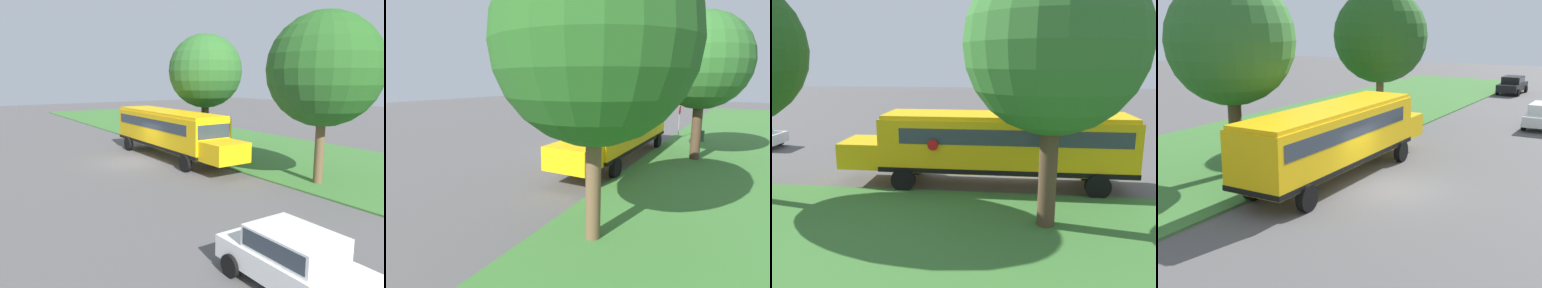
{
  "view_description": "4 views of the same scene",
  "coord_description": "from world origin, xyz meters",
  "views": [
    {
      "loc": [
        9.76,
        21.7,
        5.29
      ],
      "look_at": [
        -2.51,
        3.24,
        1.4
      ],
      "focal_mm": 35.0,
      "sensor_mm": 36.0,
      "label": 1
    },
    {
      "loc": [
        -9.45,
        17.41,
        4.75
      ],
      "look_at": [
        -1.84,
        4.02,
        1.49
      ],
      "focal_mm": 28.0,
      "sensor_mm": 36.0,
      "label": 2
    },
    {
      "loc": [
        -18.55,
        -0.15,
        5.32
      ],
      "look_at": [
        -1.1,
        1.85,
        1.44
      ],
      "focal_mm": 35.0,
      "sensor_mm": 36.0,
      "label": 3
    },
    {
      "loc": [
        8.98,
        -18.62,
        6.8
      ],
      "look_at": [
        -2.66,
        1.18,
        1.32
      ],
      "focal_mm": 50.0,
      "sensor_mm": 36.0,
      "label": 4
    }
  ],
  "objects": [
    {
      "name": "oak_tree_beside_bus",
      "position": [
        -6.76,
        -1.42,
        5.78
      ],
      "size": [
        5.49,
        5.49,
        8.59
      ],
      "color": "#4C3826",
      "rests_on": "ground"
    },
    {
      "name": "grass_verge",
      "position": [
        -10.0,
        0.0,
        0.04
      ],
      "size": [
        12.0,
        80.0,
        0.08
      ],
      "primitive_type": "cube",
      "color": "#3D7533",
      "rests_on": "ground"
    },
    {
      "name": "stop_sign",
      "position": [
        -4.6,
        -7.99,
        1.74
      ],
      "size": [
        0.08,
        0.68,
        2.74
      ],
      "color": "gray",
      "rests_on": "ground"
    },
    {
      "name": "school_bus",
      "position": [
        -2.76,
        0.16,
        1.92
      ],
      "size": [
        2.84,
        12.42,
        3.16
      ],
      "color": "yellow",
      "rests_on": "ground"
    },
    {
      "name": "ground_plane",
      "position": [
        0.0,
        0.0,
        0.0
      ],
      "size": [
        120.0,
        120.0,
        0.0
      ],
      "primitive_type": "plane",
      "color": "#565454"
    },
    {
      "name": "oak_tree_roadside_mid",
      "position": [
        -5.68,
        9.93,
        5.75
      ],
      "size": [
        5.55,
        5.55,
        8.5
      ],
      "color": "brown",
      "rests_on": "ground"
    },
    {
      "name": "trash_bin",
      "position": [
        -6.38,
        -7.58,
        0.45
      ],
      "size": [
        0.56,
        0.56,
        0.9
      ],
      "primitive_type": "cylinder",
      "color": "#2D4C33",
      "rests_on": "ground"
    }
  ]
}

